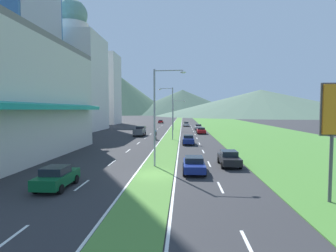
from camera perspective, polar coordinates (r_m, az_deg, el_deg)
The scene contains 45 objects.
ground_plane at distance 23.28m, azimuth -2.78°, elevation -10.42°, with size 600.00×600.00×0.00m, color #2D2D30.
grass_median at distance 82.69m, azimuth 1.60°, elevation -0.37°, with size 3.20×240.00×0.06m, color #518438.
grass_verge_right at distance 84.64m, azimuth 15.68°, elevation -0.41°, with size 24.00×240.00×0.06m, color #477F33.
lane_dash_left_1 at distance 14.26m, azimuth -30.87°, elevation -20.10°, with size 0.16×2.80×0.01m, color silver.
lane_dash_left_2 at distance 21.23m, azimuth -17.94°, elevation -11.95°, with size 0.16×2.80×0.01m, color silver.
lane_dash_left_3 at distance 28.90m, azimuth -11.94°, elevation -7.74°, with size 0.16×2.80×0.01m, color silver.
lane_dash_left_4 at distance 36.85m, azimuth -8.54°, elevation -5.27°, with size 0.16×2.80×0.01m, color silver.
lane_dash_left_5 at distance 44.92m, azimuth -6.38°, elevation -3.68°, with size 0.16×2.80×0.01m, color silver.
lane_dash_left_6 at distance 53.05m, azimuth -4.88°, elevation -2.57°, with size 0.16×2.80×0.01m, color silver.
lane_dash_left_7 at distance 61.23m, azimuth -3.78°, elevation -1.76°, with size 0.16×2.80×0.01m, color silver.
lane_dash_left_8 at distance 69.44m, azimuth -2.94°, elevation -1.13°, with size 0.16×2.80×0.01m, color silver.
lane_dash_left_9 at distance 77.67m, azimuth -2.28°, elevation -0.64°, with size 0.16×2.80×0.01m, color silver.
lane_dash_left_10 at distance 85.90m, azimuth -1.74°, elevation -0.24°, with size 0.16×2.80×0.01m, color silver.
lane_dash_left_11 at distance 94.15m, azimuth -1.30°, elevation 0.08°, with size 0.16×2.80×0.01m, color silver.
lane_dash_right_1 at distance 12.43m, azimuth 16.89°, elevation -23.39°, with size 0.16×2.80×0.01m, color silver.
lane_dash_right_2 at distance 20.04m, azimuth 11.17°, elevation -12.77°, with size 0.16×2.80×0.01m, color silver.
lane_dash_right_3 at distance 28.04m, azimuth 8.82°, elevation -8.05°, with size 0.16×2.80×0.01m, color silver.
lane_dash_right_4 at distance 36.18m, azimuth 7.55°, elevation -5.43°, with size 0.16×2.80×0.01m, color silver.
lane_dash_right_5 at distance 44.37m, azimuth 6.75°, elevation -3.77°, with size 0.16×2.80×0.01m, color silver.
lane_dash_right_6 at distance 52.59m, azimuth 6.20°, elevation -2.63°, with size 0.16×2.80×0.01m, color silver.
lane_dash_right_7 at distance 60.83m, azimuth 5.80°, elevation -1.80°, with size 0.16×2.80×0.01m, color silver.
lane_dash_right_8 at distance 69.09m, azimuth 5.50°, elevation -1.17°, with size 0.16×2.80×0.01m, color silver.
lane_dash_right_9 at distance 77.35m, azimuth 5.26°, elevation -0.67°, with size 0.16×2.80×0.01m, color silver.
lane_dash_right_10 at distance 85.62m, azimuth 5.07°, elevation -0.27°, with size 0.16×2.80×0.01m, color silver.
lane_dash_right_11 at distance 93.89m, azimuth 4.91°, elevation 0.06°, with size 0.16×2.80×0.01m, color silver.
edge_line_median_left at distance 82.76m, azimuth 0.39°, elevation -0.38°, with size 0.16×240.00×0.01m, color silver.
edge_line_median_right at distance 82.66m, azimuth 2.81°, elevation -0.39°, with size 0.16×240.00×0.01m, color silver.
domed_building at distance 78.13m, azimuth -19.59°, elevation 10.01°, with size 15.08×15.08×35.22m.
midrise_colored at distance 108.26m, azimuth -13.90°, elevation 7.61°, with size 12.33×12.33×27.15m, color silver.
hill_far_left at distance 315.87m, azimuth -10.10°, elevation 6.39°, with size 120.37×120.37×43.82m, color #47664C.
hill_far_center at distance 312.11m, azimuth 3.09°, elevation 5.11°, with size 137.42×137.42×28.96m, color #3D5647.
hill_far_right at distance 259.84m, azimuth 19.23°, elevation 4.71°, with size 193.51×193.51×24.05m, color #516B56.
street_lamp_near at distance 25.85m, azimuth -2.16°, elevation 3.23°, with size 3.14×0.42×9.51m.
street_lamp_mid at distance 49.00m, azimuth 0.67°, elevation 3.40°, with size 2.72×0.38×9.67m.
street_lamp_far at distance 72.18m, azimuth 1.48°, elevation 2.87°, with size 3.50×0.44×8.17m.
car_0 at distance 27.44m, azimuth 12.95°, elevation -6.74°, with size 1.94×4.31×1.51m.
car_1 at distance 20.86m, azimuth -22.77°, elevation -10.08°, with size 1.96×4.10×1.59m.
car_2 at distance 74.38m, azimuth 6.53°, elevation -0.23°, with size 1.96×4.28×1.57m.
car_3 at distance 62.77m, azimuth 7.12°, elevation -0.96°, with size 2.04×4.76×1.45m.
car_4 at distance 43.13m, azimuth 4.39°, elevation -2.94°, with size 1.90×4.03×1.52m.
car_5 at distance 111.79m, azimuth -1.58°, elevation 0.99°, with size 1.95×4.60×1.37m.
car_6 at distance 89.95m, azimuth 3.93°, elevation 0.40°, with size 1.88×4.78×1.51m.
car_7 at distance 24.05m, azimuth 5.58°, elevation -8.20°, with size 1.99×4.34×1.41m.
pickup_truck_0 at distance 57.62m, azimuth -6.06°, elevation -1.12°, with size 2.18×5.40×2.00m.
motorcycle_rider at distance 49.52m, azimuth -2.67°, elevation -2.13°, with size 0.36×2.00×1.80m.
Camera 1 is at (2.40, -22.47, 5.59)m, focal length 28.44 mm.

